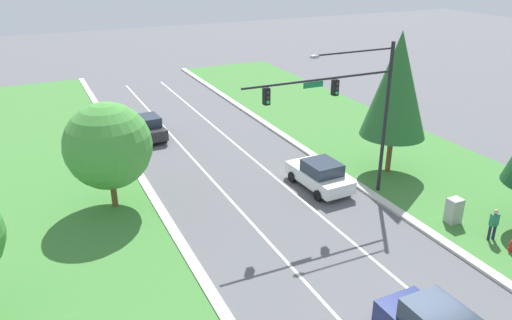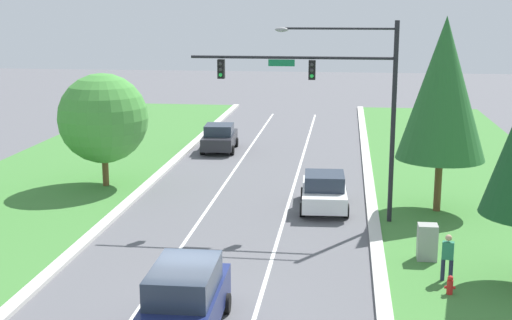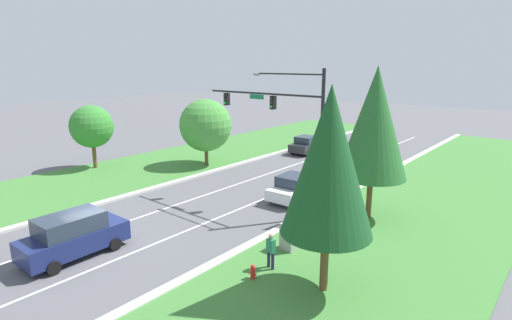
{
  "view_description": "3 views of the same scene",
  "coord_description": "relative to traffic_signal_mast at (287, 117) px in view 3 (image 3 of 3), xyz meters",
  "views": [
    {
      "loc": [
        -10.97,
        -10.11,
        12.85
      ],
      "look_at": [
        -0.25,
        12.71,
        2.14
      ],
      "focal_mm": 35.0,
      "sensor_mm": 36.0,
      "label": 1
    },
    {
      "loc": [
        4.32,
        -19.47,
        9.11
      ],
      "look_at": [
        0.54,
        10.44,
        2.53
      ],
      "focal_mm": 50.0,
      "sensor_mm": 36.0,
      "label": 2
    },
    {
      "loc": [
        17.37,
        -8.99,
        8.75
      ],
      "look_at": [
        0.71,
        11.23,
        2.4
      ],
      "focal_mm": 28.0,
      "sensor_mm": 36.0,
      "label": 3
    }
  ],
  "objects": [
    {
      "name": "oak_far_left_tree",
      "position": [
        -11.65,
        4.45,
        -2.12
      ],
      "size": [
        4.52,
        4.52,
        5.81
      ],
      "color": "brown",
      "rests_on": "ground_plane"
    },
    {
      "name": "lane_stripe_inner_left",
      "position": [
        -5.72,
        -10.16,
        -5.66
      ],
      "size": [
        0.14,
        81.0,
        0.01
      ],
      "color": "white",
      "rests_on": "ground_plane"
    },
    {
      "name": "pedestrian",
      "position": [
        3.91,
        -6.57,
        -4.73
      ],
      "size": [
        0.41,
        0.29,
        1.69
      ],
      "rotation": [
        0.0,
        0.0,
        2.95
      ],
      "color": "#232842",
      "rests_on": "ground_plane"
    },
    {
      "name": "conifer_far_right_tree",
      "position": [
        6.53,
        -6.58,
        -0.4
      ],
      "size": [
        3.49,
        3.49,
        8.08
      ],
      "color": "brown",
      "rests_on": "ground_plane"
    },
    {
      "name": "white_sedan",
      "position": [
        -0.45,
        1.8,
        -4.83
      ],
      "size": [
        2.3,
        4.51,
        1.7
      ],
      "rotation": [
        0.0,
        0.0,
        0.05
      ],
      "color": "white",
      "rests_on": "ground_plane"
    },
    {
      "name": "navy_suv",
      "position": [
        -3.92,
        -11.36,
        -4.64
      ],
      "size": [
        2.19,
        4.75,
        2.05
      ],
      "rotation": [
        0.0,
        0.0,
        0.02
      ],
      "color": "navy",
      "rests_on": "ground_plane"
    },
    {
      "name": "grass_verge_left",
      "position": [
        -14.82,
        -10.16,
        -5.63
      ],
      "size": [
        10.0,
        90.0,
        0.08
      ],
      "color": "#427F38",
      "rests_on": "ground_plane"
    },
    {
      "name": "curb_strip_left",
      "position": [
        -9.57,
        -10.16,
        -5.59
      ],
      "size": [
        0.5,
        90.0,
        0.15
      ],
      "color": "beige",
      "rests_on": "ground_plane"
    },
    {
      "name": "curb_strip_right",
      "position": [
        1.73,
        -10.16,
        -5.59
      ],
      "size": [
        0.5,
        90.0,
        0.15
      ],
      "color": "beige",
      "rests_on": "ground_plane"
    },
    {
      "name": "traffic_signal_mast",
      "position": [
        0.0,
        0.0,
        0.0
      ],
      "size": [
        8.59,
        0.41,
        8.51
      ],
      "color": "black",
      "rests_on": "ground_plane"
    },
    {
      "name": "lane_stripe_inner_right",
      "position": [
        -2.12,
        -10.16,
        -5.66
      ],
      "size": [
        0.14,
        81.0,
        0.01
      ],
      "color": "white",
      "rests_on": "ground_plane"
    },
    {
      "name": "conifer_near_right_tree",
      "position": [
        4.59,
        1.9,
        -0.11
      ],
      "size": [
        3.88,
        3.88,
        8.68
      ],
      "color": "brown",
      "rests_on": "ground_plane"
    },
    {
      "name": "charcoal_sedan",
      "position": [
        -7.5,
        14.28,
        -4.82
      ],
      "size": [
        2.3,
        4.41,
        1.73
      ],
      "rotation": [
        0.0,
        0.0,
        0.06
      ],
      "color": "#28282D",
      "rests_on": "ground_plane"
    },
    {
      "name": "ground_plane",
      "position": [
        -3.92,
        -10.16,
        -5.67
      ],
      "size": [
        160.0,
        160.0,
        0.0
      ],
      "primitive_type": "plane",
      "color": "#5B5B60"
    },
    {
      "name": "oak_near_left_tree",
      "position": [
        -18.19,
        -2.39,
        -2.06
      ],
      "size": [
        3.55,
        3.55,
        5.4
      ],
      "color": "brown",
      "rests_on": "ground_plane"
    },
    {
      "name": "fire_hydrant",
      "position": [
        3.86,
        -7.72,
        -5.32
      ],
      "size": [
        0.34,
        0.2,
        0.7
      ],
      "color": "red",
      "rests_on": "ground_plane"
    },
    {
      "name": "utility_cabinet",
      "position": [
        3.47,
        -4.58,
        -4.97
      ],
      "size": [
        0.7,
        0.6,
        1.4
      ],
      "color": "#9E9E99",
      "rests_on": "ground_plane"
    }
  ]
}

